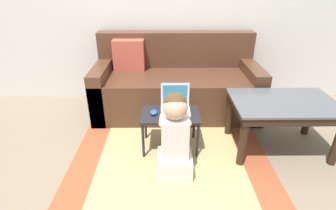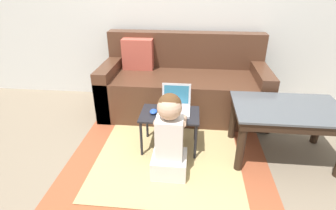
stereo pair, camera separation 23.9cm
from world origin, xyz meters
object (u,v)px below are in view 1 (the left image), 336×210
at_px(couch, 176,86).
at_px(laptop, 176,107).
at_px(laptop_desk, 170,118).
at_px(coffee_table, 283,109).
at_px(computer_mouse, 154,112).
at_px(person_seated, 175,137).

xyz_separation_m(couch, laptop, (-0.03, -0.75, 0.10)).
xyz_separation_m(couch, laptop_desk, (-0.08, -0.81, 0.01)).
bearing_deg(laptop_desk, coffee_table, -0.56).
xyz_separation_m(laptop, computer_mouse, (-0.20, -0.07, -0.02)).
bearing_deg(couch, laptop_desk, -95.57).
bearing_deg(laptop_desk, computer_mouse, -176.23).
distance_m(couch, person_seated, 1.16).
relative_size(couch, coffee_table, 2.03).
height_order(laptop_desk, laptop, laptop).
bearing_deg(laptop, person_seated, -92.34).
bearing_deg(couch, person_seated, -92.34).
bearing_deg(computer_mouse, laptop_desk, 3.77).
relative_size(laptop_desk, laptop, 2.01).
height_order(laptop, person_seated, person_seated).
xyz_separation_m(couch, computer_mouse, (-0.23, -0.82, 0.08)).
relative_size(coffee_table, computer_mouse, 9.98).
bearing_deg(computer_mouse, laptop, 18.86).
xyz_separation_m(laptop_desk, laptop, (0.05, 0.06, 0.09)).
height_order(coffee_table, laptop, laptop).
bearing_deg(coffee_table, laptop, 176.04).
height_order(laptop_desk, person_seated, person_seated).
bearing_deg(laptop_desk, person_seated, -84.96).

